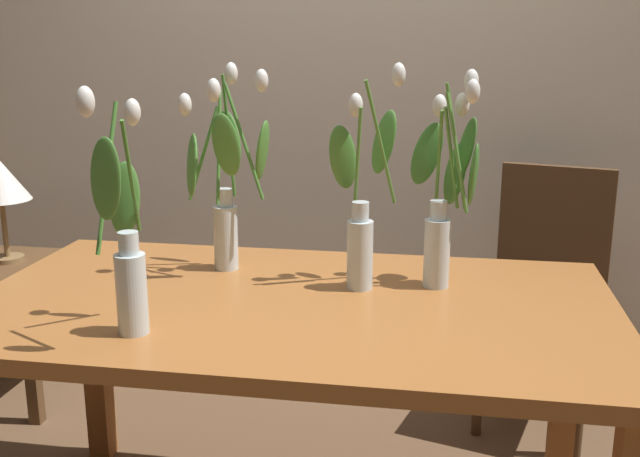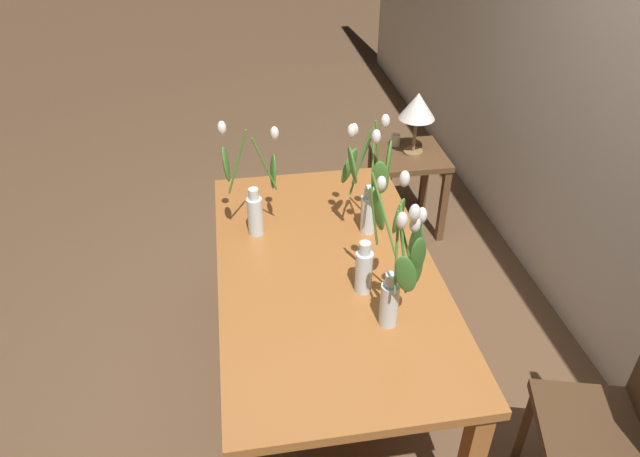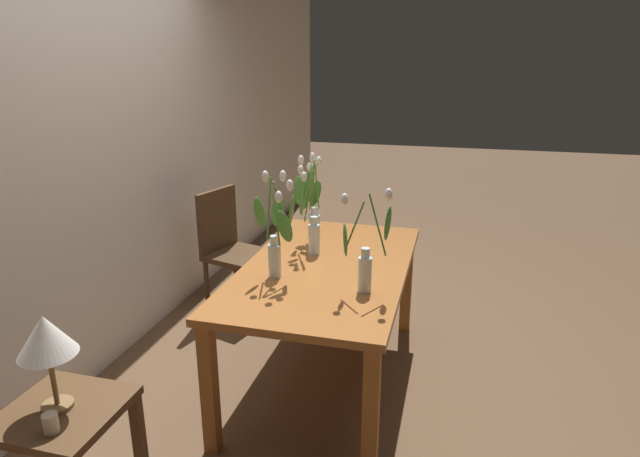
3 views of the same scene
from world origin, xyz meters
name	(u,v)px [view 1 (image 1 of 3)]	position (x,y,z in m)	size (l,w,h in m)	color
room_wall_rear	(360,45)	(0.00, 1.41, 1.35)	(9.00, 0.10, 2.70)	silver
dining_table	(292,334)	(0.00, 0.00, 0.65)	(1.60, 0.90, 0.74)	#A3602D
tulip_vase_0	(226,187)	(-0.23, 0.21, 0.98)	(0.24, 0.24, 0.57)	silver
tulip_vase_1	(362,215)	(0.16, 0.14, 0.93)	(0.20, 0.17, 0.57)	silver
tulip_vase_2	(447,200)	(0.37, 0.19, 0.97)	(0.20, 0.15, 0.56)	silver
tulip_vase_3	(126,253)	(-0.30, -0.27, 0.92)	(0.14, 0.25, 0.54)	silver
dining_chair	(547,281)	(0.74, 0.94, 0.52)	(0.49, 0.49, 0.93)	#4C331E
side_table	(8,292)	(-1.27, 0.75, 0.43)	(0.44, 0.44, 0.55)	brown
table_lamp	(0,182)	(-1.27, 0.77, 0.86)	(0.22, 0.22, 0.40)	olive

